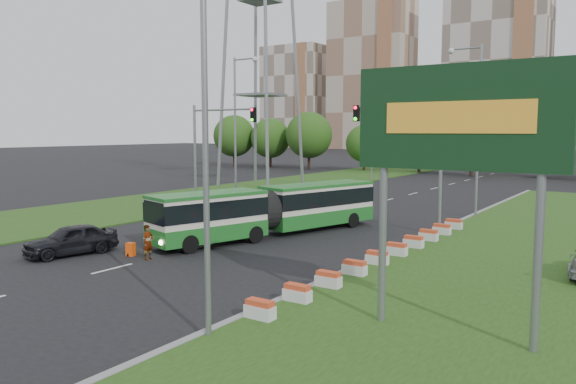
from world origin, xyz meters
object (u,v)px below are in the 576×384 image
Objects in this scene: car_left_near at (71,240)px; car_left_far at (252,200)px; articulated_bus at (270,210)px; billboard at (458,129)px; traffic_mast_left at (211,141)px; pedestrian at (148,242)px; traffic_mast_median at (415,144)px; shopping_trolley at (131,249)px.

car_left_near is 0.94× the size of car_left_far.
car_left_far is (-7.19, 7.61, -0.74)m from articulated_bus.
billboard reaches higher than articulated_bus.
car_left_near is (-5.18, -9.69, -0.76)m from articulated_bus.
car_left_far reaches higher than car_left_near.
billboard is at bearing -33.55° from traffic_mast_left.
pedestrian is at bearing -82.39° from articulated_bus.
car_left_near is 4.21m from pedestrian.
traffic_mast_median is (-7.47, 16.00, -0.81)m from billboard.
car_left_far reaches higher than shopping_trolley.
car_left_near is at bearing 177.79° from billboard.
car_left_far is (1.36, 3.04, -4.57)m from traffic_mast_left.
shopping_trolley is (6.03, -12.80, -5.03)m from traffic_mast_left.
shopping_trolley is at bearing 42.07° from car_left_near.
articulated_bus reaches higher than pedestrian.
car_left_near is 2.66× the size of pedestrian.
shopping_trolley is (-9.13, -13.80, -5.03)m from traffic_mast_median.
traffic_mast_left is (-22.63, 15.00, -0.81)m from billboard.
car_left_near is at bearing 106.24° from pedestrian.
car_left_near is 6.85× the size of shopping_trolley.
shopping_trolley is (-16.60, 2.20, -5.84)m from billboard.
car_left_far is at bearing 149.29° from articulated_bus.
billboard is at bearing -20.60° from articulated_bus.
billboard is at bearing -23.08° from shopping_trolley.
car_left_near is at bearing -76.71° from traffic_mast_left.
traffic_mast_median reaches higher than car_left_near.
car_left_near is at bearing -166.86° from shopping_trolley.
articulated_bus is at bearing 75.26° from car_left_near.
car_left_far is at bearing 171.59° from traffic_mast_median.
traffic_mast_left reaches higher than shopping_trolley.
billboard is 1.70× the size of car_left_far.
billboard is 20.02m from car_left_near.
articulated_bus is 3.38× the size of car_left_near.
traffic_mast_median is 17.30m from shopping_trolley.
traffic_mast_median is 1.00× the size of traffic_mast_left.
car_left_far is (-13.80, 2.04, -4.57)m from traffic_mast_median.
traffic_mast_left is 1.70× the size of car_left_far.
pedestrian is (-7.82, -13.85, -4.51)m from traffic_mast_median.
shopping_trolley is at bearing -123.48° from traffic_mast_median.
pedestrian is (5.98, -15.89, 0.06)m from car_left_far.
traffic_mast_left is 1.80× the size of car_left_near.
pedestrian is at bearing -60.28° from traffic_mast_left.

